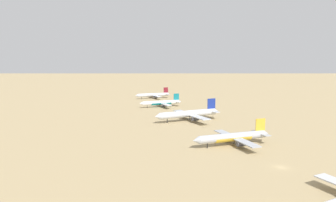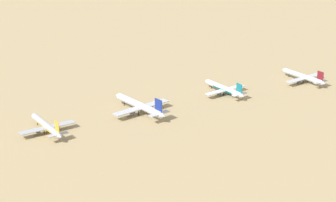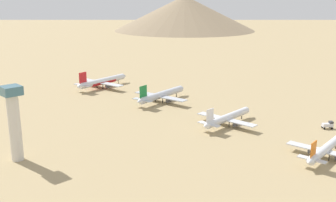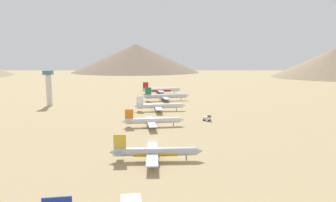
% 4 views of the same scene
% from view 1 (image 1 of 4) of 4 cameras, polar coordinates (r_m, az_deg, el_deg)
% --- Properties ---
extents(ground_plane, '(2447.75, 2447.75, 0.00)m').
position_cam_1_polar(ground_plane, '(112.05, 21.44, -12.12)').
color(ground_plane, tan).
extents(parked_jet_0, '(38.23, 31.12, 11.02)m').
position_cam_1_polar(parked_jet_0, '(299.12, -2.89, 1.22)').
color(parked_jet_0, silver).
rests_on(parked_jet_0, ground).
extents(parked_jet_1, '(37.39, 30.41, 10.78)m').
position_cam_1_polar(parked_jet_1, '(240.90, -1.32, -0.35)').
color(parked_jet_1, silver).
rests_on(parked_jet_1, ground).
extents(parked_jet_2, '(46.43, 37.92, 13.41)m').
position_cam_1_polar(parked_jet_2, '(184.02, 4.21, -2.54)').
color(parked_jet_2, silver).
rests_on(parked_jet_2, ground).
extents(parked_jet_3, '(38.90, 31.55, 11.23)m').
position_cam_1_polar(parked_jet_3, '(133.31, 12.78, -6.97)').
color(parked_jet_3, '#B2B7C1').
rests_on(parked_jet_3, ground).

